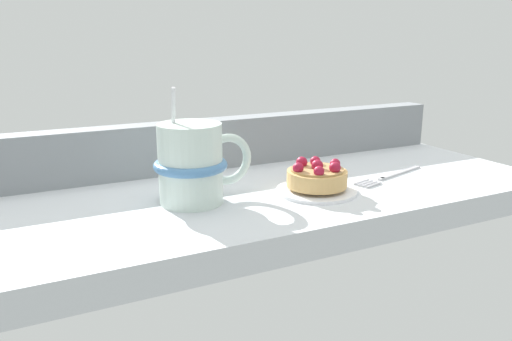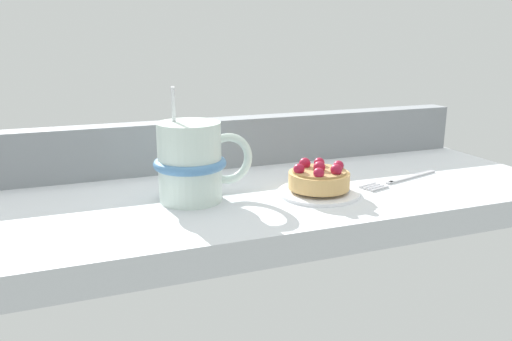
{
  "view_description": "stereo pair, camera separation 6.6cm",
  "coord_description": "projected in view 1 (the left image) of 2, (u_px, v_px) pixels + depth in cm",
  "views": [
    {
      "loc": [
        -30.28,
        -60.17,
        21.02
      ],
      "look_at": [
        -1.54,
        -2.88,
        3.65
      ],
      "focal_mm": 35.68,
      "sensor_mm": 36.0,
      "label": 1
    },
    {
      "loc": [
        -24.21,
        -62.83,
        21.02
      ],
      "look_at": [
        -1.54,
        -2.88,
        3.65
      ],
      "focal_mm": 35.68,
      "sensor_mm": 36.0,
      "label": 2
    }
  ],
  "objects": [
    {
      "name": "ground_plane",
      "position": [
        257.0,
        202.0,
        0.71
      ],
      "size": [
        85.78,
        32.4,
        3.71
      ],
      "primitive_type": "cube",
      "color": "silver"
    },
    {
      "name": "dessert_fork",
      "position": [
        390.0,
        175.0,
        0.77
      ],
      "size": [
        15.52,
        5.95,
        0.6
      ],
      "color": "#B7B7BC",
      "rests_on": "ground_plane"
    },
    {
      "name": "dessert_plate",
      "position": [
        316.0,
        189.0,
        0.69
      ],
      "size": [
        11.03,
        11.03,
        0.91
      ],
      "color": "white",
      "rests_on": "ground_plane"
    },
    {
      "name": "coffee_mug",
      "position": [
        193.0,
        164.0,
        0.64
      ],
      "size": [
        13.12,
        9.33,
        14.81
      ],
      "color": "silver",
      "rests_on": "ground_plane"
    },
    {
      "name": "window_rail_back",
      "position": [
        217.0,
        143.0,
        0.82
      ],
      "size": [
        84.06,
        3.93,
        7.8
      ],
      "primitive_type": "cube",
      "color": "gray",
      "rests_on": "ground_plane"
    },
    {
      "name": "raspberry_tart",
      "position": [
        317.0,
        176.0,
        0.69
      ],
      "size": [
        8.19,
        8.19,
        3.72
      ],
      "color": "tan",
      "rests_on": "dessert_plate"
    }
  ]
}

